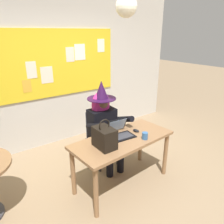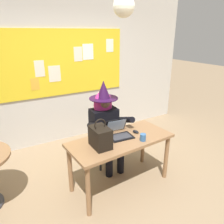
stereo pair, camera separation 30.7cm
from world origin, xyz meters
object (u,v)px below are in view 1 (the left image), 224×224
at_px(chair_at_desk, 100,135).
at_px(person_costumed, 104,121).
at_px(laptop, 120,132).
at_px(computer_mouse, 136,131).
at_px(coffee_mug, 145,136).
at_px(handbag, 104,137).
at_px(desk_main, 123,145).

bearing_deg(chair_at_desk, person_costumed, -1.11).
relative_size(person_costumed, laptop, 4.00).
distance_m(computer_mouse, coffee_mug, 0.25).
bearing_deg(computer_mouse, handbag, 178.88).
distance_m(desk_main, handbag, 0.41).
relative_size(laptop, coffee_mug, 3.70).
bearing_deg(person_costumed, computer_mouse, 25.69).
relative_size(laptop, computer_mouse, 3.38).
xyz_separation_m(chair_at_desk, coffee_mug, (0.16, -0.87, 0.29)).
relative_size(person_costumed, coffee_mug, 14.83).
bearing_deg(computer_mouse, laptop, 158.65).
relative_size(desk_main, chair_at_desk, 1.65).
bearing_deg(computer_mouse, chair_at_desk, 98.46).
xyz_separation_m(person_costumed, computer_mouse, (0.22, -0.51, -0.03)).
relative_size(desk_main, computer_mouse, 14.11).
distance_m(handbag, coffee_mug, 0.58).
relative_size(chair_at_desk, person_costumed, 0.63).
xyz_separation_m(chair_at_desk, computer_mouse, (0.21, -0.63, 0.26)).
height_order(laptop, coffee_mug, laptop).
bearing_deg(laptop, person_costumed, 90.25).
xyz_separation_m(chair_at_desk, handbag, (-0.41, -0.73, 0.37)).
bearing_deg(desk_main, computer_mouse, 9.72).
bearing_deg(person_costumed, coffee_mug, 14.64).
bearing_deg(handbag, laptop, 22.04).
distance_m(person_costumed, computer_mouse, 0.55).
xyz_separation_m(laptop, handbag, (-0.37, -0.15, 0.08)).
bearing_deg(laptop, coffee_mug, -51.23).
bearing_deg(laptop, desk_main, -103.07).
height_order(computer_mouse, coffee_mug, coffee_mug).
distance_m(chair_at_desk, coffee_mug, 0.93).
relative_size(computer_mouse, coffee_mug, 1.09).
relative_size(laptop, handbag, 0.93).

